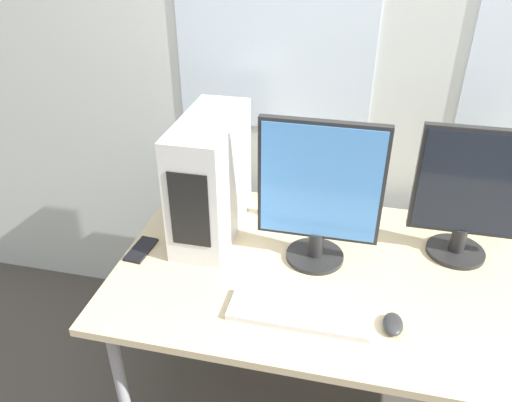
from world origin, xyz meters
TOP-DOWN VIEW (x-y plane):
  - wall_back at (0.00, 1.03)m, footprint 8.00×0.07m
  - desk at (0.00, 0.45)m, footprint 1.91×0.90m
  - pc_tower at (-0.69, 0.60)m, footprint 0.19×0.46m
  - monitor_main at (-0.29, 0.50)m, footprint 0.41×0.20m
  - monitor_right_near at (0.19, 0.64)m, footprint 0.37×0.20m
  - keyboard at (-0.30, 0.20)m, footprint 0.43×0.13m
  - mouse at (-0.03, 0.22)m, footprint 0.06×0.09m
  - cell_phone at (-0.91, 0.41)m, footprint 0.08×0.15m

SIDE VIEW (x-z plane):
  - desk at x=0.00m, z-range 0.32..1.05m
  - cell_phone at x=-0.91m, z-range 0.73..0.74m
  - keyboard at x=-0.30m, z-range 0.73..0.76m
  - mouse at x=-0.03m, z-range 0.73..0.76m
  - pc_tower at x=-0.69m, z-range 0.73..1.18m
  - monitor_right_near at x=0.19m, z-range 0.74..1.22m
  - monitor_main at x=-0.29m, z-range 0.74..1.26m
  - wall_back at x=0.00m, z-range 0.00..2.70m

